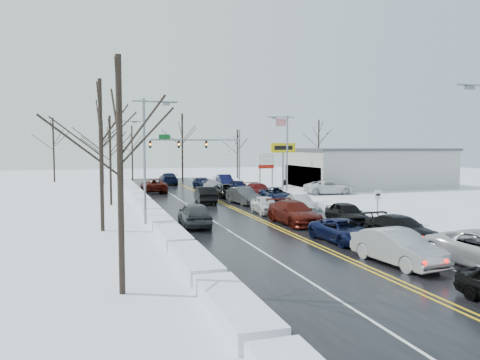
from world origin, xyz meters
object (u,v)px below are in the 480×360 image
object	(u,v)px
traffic_signal_mast	(206,147)
oncoming_car_0	(205,203)
tires_plus_sign	(283,151)
flagpole	(276,144)
dealership_building	(368,168)

from	to	relation	value
traffic_signal_mast	oncoming_car_0	world-z (taller)	traffic_signal_mast
tires_plus_sign	oncoming_car_0	bearing A→B (deg)	-142.47
flagpole	oncoming_car_0	size ratio (longest dim) A/B	2.02
traffic_signal_mast	tires_plus_sign	world-z (taller)	traffic_signal_mast
tires_plus_sign	flagpole	distance (m)	14.79
traffic_signal_mast	oncoming_car_0	xyz separation A→B (m)	(-5.02, -21.27, -5.48)
tires_plus_sign	dealership_building	distance (m)	13.82
tires_plus_sign	dealership_building	bearing A→B (deg)	8.47
tires_plus_sign	oncoming_car_0	xyz separation A→B (m)	(-12.08, -9.28, -4.99)
oncoming_car_0	flagpole	bearing A→B (deg)	-120.39
traffic_signal_mast	dealership_building	distance (m)	23.01
dealership_building	oncoming_car_0	bearing A→B (deg)	-156.18
flagpole	oncoming_car_0	distance (m)	29.29
traffic_signal_mast	tires_plus_sign	xyz separation A→B (m)	(7.05, -12.00, -0.49)
tires_plus_sign	oncoming_car_0	distance (m)	16.02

